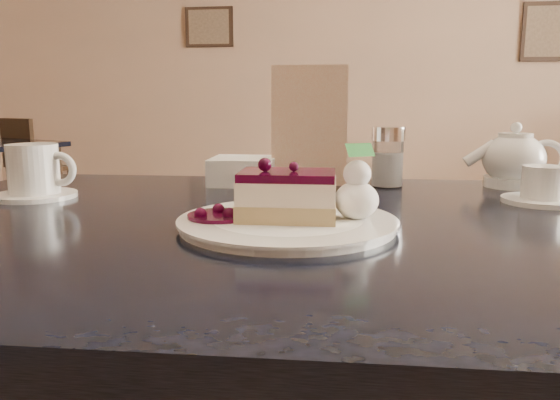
# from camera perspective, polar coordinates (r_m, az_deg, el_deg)

# --- Properties ---
(main_table) EXTENTS (1.29, 0.89, 0.79)m
(main_table) POSITION_cam_1_polar(r_m,az_deg,el_deg) (0.79, 1.12, -7.89)
(main_table) COLOR black
(main_table) RESTS_ON ground
(dessert_plate) EXTENTS (0.28, 0.28, 0.01)m
(dessert_plate) POSITION_cam_1_polar(r_m,az_deg,el_deg) (0.72, 0.78, -2.46)
(dessert_plate) COLOR white
(dessert_plate) RESTS_ON main_table
(cheesecake_slice) EXTENTS (0.13, 0.09, 0.06)m
(cheesecake_slice) POSITION_cam_1_polar(r_m,az_deg,el_deg) (0.71, 0.79, 0.47)
(cheesecake_slice) COLOR #D7BC7B
(cheesecake_slice) RESTS_ON dessert_plate
(whipped_cream) EXTENTS (0.06, 0.06, 0.05)m
(whipped_cream) POSITION_cam_1_polar(r_m,az_deg,el_deg) (0.72, 8.00, 0.00)
(whipped_cream) COLOR white
(whipped_cream) RESTS_ON dessert_plate
(berry_sauce) EXTENTS (0.08, 0.08, 0.01)m
(berry_sauce) POSITION_cam_1_polar(r_m,az_deg,el_deg) (0.72, -6.34, -1.67)
(berry_sauce) COLOR #330317
(berry_sauce) RESTS_ON dessert_plate
(coffee_set) EXTENTS (0.15, 0.14, 0.09)m
(coffee_set) POSITION_cam_1_polar(r_m,az_deg,el_deg) (1.02, -24.20, 2.51)
(coffee_set) COLOR white
(coffee_set) RESTS_ON main_table
(tea_set) EXTENTS (0.18, 0.29, 0.11)m
(tea_set) POSITION_cam_1_polar(r_m,az_deg,el_deg) (1.11, 23.64, 3.31)
(tea_set) COLOR white
(tea_set) RESTS_ON main_table
(menu_card) EXTENTS (0.15, 0.04, 0.23)m
(menu_card) POSITION_cam_1_polar(r_m,az_deg,el_deg) (1.08, 3.09, 7.75)
(menu_card) COLOR white
(menu_card) RESTS_ON main_table
(sugar_shaker) EXTENTS (0.06, 0.06, 0.12)m
(sugar_shaker) POSITION_cam_1_polar(r_m,az_deg,el_deg) (1.07, 11.19, 4.49)
(sugar_shaker) COLOR white
(sugar_shaker) RESTS_ON main_table
(napkin_stack) EXTENTS (0.13, 0.13, 0.05)m
(napkin_stack) POSITION_cam_1_polar(r_m,az_deg,el_deg) (1.10, -3.81, 3.07)
(napkin_stack) COLOR white
(napkin_stack) RESTS_ON main_table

